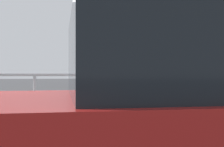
# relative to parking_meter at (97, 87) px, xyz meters

# --- Properties ---
(sidewalk_curb) EXTENTS (36.00, 2.36, 0.15)m
(sidewalk_curb) POSITION_rel_parking_meter_xyz_m (0.10, 0.67, -1.04)
(sidewalk_curb) COLOR #9E9B93
(sidewalk_curb) RESTS_ON ground
(parking_meter) EXTENTS (0.16, 0.17, 1.36)m
(parking_meter) POSITION_rel_parking_meter_xyz_m (0.00, 0.00, 0.00)
(parking_meter) COLOR slate
(parking_meter) RESTS_ON sidewalk_curb
(pedestrian_at_meter) EXTENTS (0.61, 0.48, 1.66)m
(pedestrian_at_meter) POSITION_rel_parking_meter_xyz_m (0.53, 0.06, -0.02)
(pedestrian_at_meter) COLOR brown
(pedestrian_at_meter) RESTS_ON sidewalk_curb
(parked_sedan_red) EXTENTS (4.62, 1.85, 1.76)m
(parked_sedan_red) POSITION_rel_parking_meter_xyz_m (0.56, -1.87, -0.24)
(parked_sedan_red) COLOR maroon
(parked_sedan_red) RESTS_ON ground
(background_railing) EXTENTS (24.06, 0.06, 1.17)m
(background_railing) POSITION_rel_parking_meter_xyz_m (0.10, 1.63, -0.13)
(background_railing) COLOR gray
(background_railing) RESTS_ON sidewalk_curb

